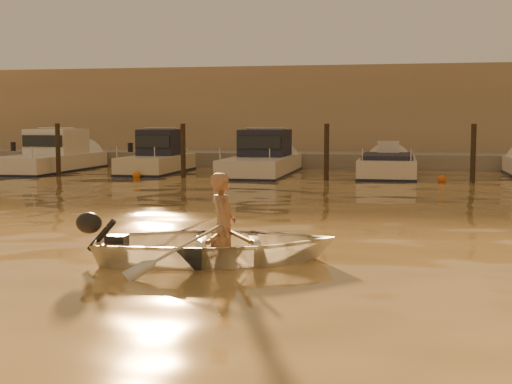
% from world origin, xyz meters
% --- Properties ---
extents(ground_plane, '(160.00, 160.00, 0.00)m').
position_xyz_m(ground_plane, '(0.00, 0.00, 0.00)').
color(ground_plane, olive).
rests_on(ground_plane, ground).
extents(dinghy, '(4.18, 3.46, 0.75)m').
position_xyz_m(dinghy, '(-0.32, -1.20, 0.26)').
color(dinghy, silver).
rests_on(dinghy, ground_plane).
extents(person, '(0.53, 0.68, 1.63)m').
position_xyz_m(person, '(-0.23, -1.17, 0.52)').
color(person, '#9A6D4D').
rests_on(person, dinghy).
extents(outboard_motor, '(0.97, 0.62, 0.70)m').
position_xyz_m(outboard_motor, '(-1.77, -1.59, 0.28)').
color(outboard_motor, black).
rests_on(outboard_motor, dinghy).
extents(oar_port, '(1.02, 1.89, 0.13)m').
position_xyz_m(oar_port, '(-0.08, -1.13, 0.42)').
color(oar_port, brown).
rests_on(oar_port, dinghy).
extents(oar_starboard, '(0.26, 2.10, 0.13)m').
position_xyz_m(oar_starboard, '(-0.27, -1.18, 0.42)').
color(oar_starboard, brown).
rests_on(oar_starboard, dinghy).
extents(moored_boat_0, '(2.31, 7.32, 1.75)m').
position_xyz_m(moored_boat_0, '(-12.00, 16.00, 0.62)').
color(moored_boat_0, silver).
rests_on(moored_boat_0, ground_plane).
extents(moored_boat_1, '(1.85, 5.66, 1.75)m').
position_xyz_m(moored_boat_1, '(-7.31, 16.00, 0.62)').
color(moored_boat_1, beige).
rests_on(moored_boat_1, ground_plane).
extents(moored_boat_2, '(2.22, 7.45, 1.75)m').
position_xyz_m(moored_boat_2, '(-2.96, 16.00, 0.62)').
color(moored_boat_2, silver).
rests_on(moored_boat_2, ground_plane).
extents(moored_boat_3, '(2.07, 5.97, 0.95)m').
position_xyz_m(moored_boat_3, '(1.90, 16.00, 0.22)').
color(moored_boat_3, beige).
rests_on(moored_boat_3, ground_plane).
extents(piling_0, '(0.18, 0.18, 2.20)m').
position_xyz_m(piling_0, '(-10.50, 13.80, 0.90)').
color(piling_0, '#2D2319').
rests_on(piling_0, ground_plane).
extents(piling_1, '(0.18, 0.18, 2.20)m').
position_xyz_m(piling_1, '(-5.50, 13.80, 0.90)').
color(piling_1, '#2D2319').
rests_on(piling_1, ground_plane).
extents(piling_2, '(0.18, 0.18, 2.20)m').
position_xyz_m(piling_2, '(-0.20, 13.80, 0.90)').
color(piling_2, '#2D2319').
rests_on(piling_2, ground_plane).
extents(piling_3, '(0.18, 0.18, 2.20)m').
position_xyz_m(piling_3, '(4.80, 13.80, 0.90)').
color(piling_3, '#2D2319').
rests_on(piling_3, ground_plane).
extents(fender_a, '(0.30, 0.30, 0.30)m').
position_xyz_m(fender_a, '(-12.00, 13.25, 0.10)').
color(fender_a, white).
rests_on(fender_a, ground_plane).
extents(fender_b, '(0.30, 0.30, 0.30)m').
position_xyz_m(fender_b, '(-7.19, 13.42, 0.10)').
color(fender_b, orange).
rests_on(fender_b, ground_plane).
extents(fender_c, '(0.30, 0.30, 0.30)m').
position_xyz_m(fender_c, '(-2.48, 13.17, 0.10)').
color(fender_c, silver).
rests_on(fender_c, ground_plane).
extents(fender_d, '(0.30, 0.30, 0.30)m').
position_xyz_m(fender_d, '(3.79, 13.66, 0.10)').
color(fender_d, '#C45317').
rests_on(fender_d, ground_plane).
extents(quay, '(52.00, 4.00, 1.00)m').
position_xyz_m(quay, '(0.00, 21.50, 0.15)').
color(quay, gray).
rests_on(quay, ground_plane).
extents(waterfront_building, '(46.00, 7.00, 4.80)m').
position_xyz_m(waterfront_building, '(0.00, 27.00, 2.40)').
color(waterfront_building, '#9E8466').
rests_on(waterfront_building, quay).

